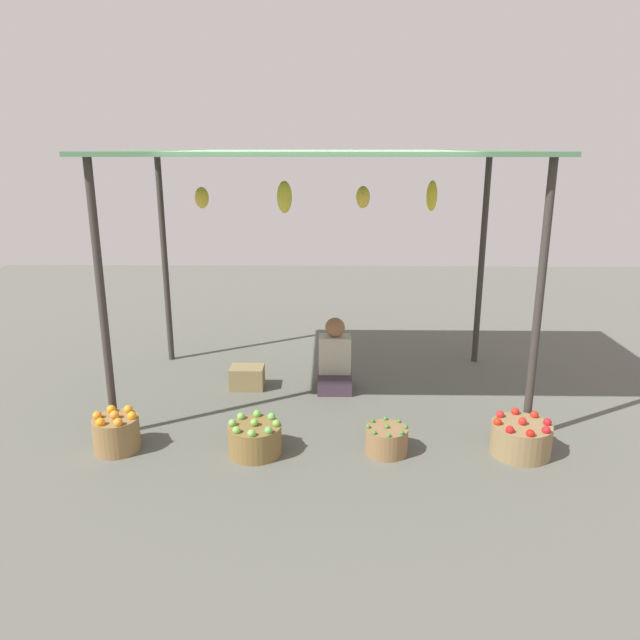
# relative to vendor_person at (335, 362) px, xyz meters

# --- Properties ---
(ground_plane) EXTENTS (14.00, 14.00, 0.00)m
(ground_plane) POSITION_rel_vendor_person_xyz_m (-0.15, -0.12, -0.30)
(ground_plane) COLOR #5B5D54
(market_stall_structure) EXTENTS (3.99, 2.30, 2.47)m
(market_stall_structure) POSITION_rel_vendor_person_xyz_m (-0.15, -0.11, 2.00)
(market_stall_structure) COLOR #38332D
(market_stall_structure) RESTS_ON ground
(vendor_person) EXTENTS (0.36, 0.44, 0.78)m
(vendor_person) POSITION_rel_vendor_person_xyz_m (0.00, 0.00, 0.00)
(vendor_person) COLOR #413241
(vendor_person) RESTS_ON ground
(basket_oranges) EXTENTS (0.39, 0.39, 0.36)m
(basket_oranges) POSITION_rel_vendor_person_xyz_m (-1.87, -1.41, -0.14)
(basket_oranges) COLOR olive
(basket_oranges) RESTS_ON ground
(basket_green_apples) EXTENTS (0.45, 0.45, 0.32)m
(basket_green_apples) POSITION_rel_vendor_person_xyz_m (-0.68, -1.45, -0.16)
(basket_green_apples) COLOR brown
(basket_green_apples) RESTS_ON ground
(basket_green_chilies) EXTENTS (0.36, 0.36, 0.26)m
(basket_green_chilies) POSITION_rel_vendor_person_xyz_m (0.43, -1.42, -0.18)
(basket_green_chilies) COLOR olive
(basket_green_chilies) RESTS_ON ground
(basket_red_tomatoes) EXTENTS (0.50, 0.50, 0.33)m
(basket_red_tomatoes) POSITION_rel_vendor_person_xyz_m (1.56, -1.41, -0.16)
(basket_red_tomatoes) COLOR olive
(basket_red_tomatoes) RESTS_ON ground
(wooden_crate_near_vendor) EXTENTS (0.36, 0.26, 0.24)m
(wooden_crate_near_vendor) POSITION_rel_vendor_person_xyz_m (-0.94, -0.01, -0.18)
(wooden_crate_near_vendor) COLOR olive
(wooden_crate_near_vendor) RESTS_ON ground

